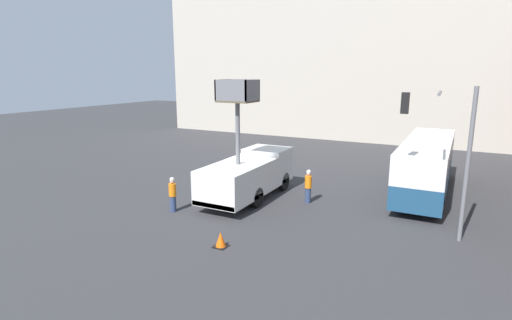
# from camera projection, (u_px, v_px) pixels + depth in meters

# --- Properties ---
(ground_plane) EXTENTS (120.00, 120.00, 0.00)m
(ground_plane) POSITION_uv_depth(u_px,v_px,m) (251.00, 193.00, 23.79)
(ground_plane) COLOR #333335
(building_backdrop_far) EXTENTS (44.00, 10.00, 19.69)m
(building_backdrop_far) POSITION_uv_depth(u_px,v_px,m) (361.00, 47.00, 44.03)
(building_backdrop_far) COLOR #BCB2A3
(building_backdrop_far) RESTS_ON ground_plane
(utility_truck) EXTENTS (2.53, 7.22, 6.71)m
(utility_truck) POSITION_uv_depth(u_px,v_px,m) (249.00, 173.00, 22.60)
(utility_truck) COLOR silver
(utility_truck) RESTS_ON ground_plane
(city_bus) EXTENTS (2.50, 10.95, 3.21)m
(city_bus) POSITION_uv_depth(u_px,v_px,m) (427.00, 162.00, 23.50)
(city_bus) COLOR navy
(city_bus) RESTS_ON ground_plane
(traffic_light_pole) EXTENTS (2.87, 2.62, 6.54)m
(traffic_light_pole) POSITION_uv_depth(u_px,v_px,m) (446.00, 139.00, 16.57)
(traffic_light_pole) COLOR slate
(traffic_light_pole) RESTS_ON ground_plane
(road_worker_near_truck) EXTENTS (0.38, 0.38, 1.84)m
(road_worker_near_truck) POSITION_uv_depth(u_px,v_px,m) (173.00, 195.00, 20.51)
(road_worker_near_truck) COLOR navy
(road_worker_near_truck) RESTS_ON ground_plane
(road_worker_directing) EXTENTS (0.38, 0.38, 1.88)m
(road_worker_directing) POSITION_uv_depth(u_px,v_px,m) (308.00, 186.00, 21.91)
(road_worker_directing) COLOR navy
(road_worker_directing) RESTS_ON ground_plane
(traffic_cone_near_truck) EXTENTS (0.56, 0.56, 0.64)m
(traffic_cone_near_truck) POSITION_uv_depth(u_px,v_px,m) (221.00, 240.00, 16.46)
(traffic_cone_near_truck) COLOR black
(traffic_cone_near_truck) RESTS_ON ground_plane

